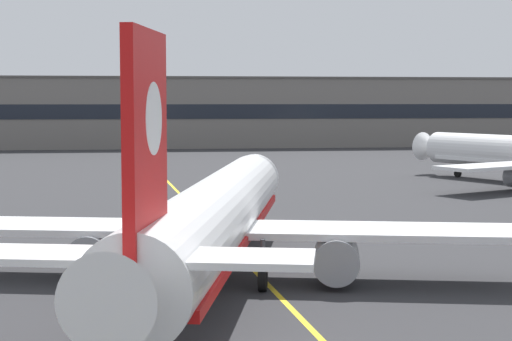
# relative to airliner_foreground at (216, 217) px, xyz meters

# --- Properties ---
(taxiway_centreline) EXTENTS (12.47, 179.61, 0.01)m
(taxiway_centreline) POSITION_rel_airliner_foreground_xyz_m (1.41, 16.30, -3.37)
(taxiway_centreline) COLOR yellow
(taxiway_centreline) RESTS_ON ground
(airliner_foreground) EXTENTS (32.27, 41.08, 11.65)m
(airliner_foreground) POSITION_rel_airliner_foreground_xyz_m (0.00, 0.00, 0.00)
(airliner_foreground) COLOR white
(airliner_foreground) RESTS_ON ground
(safety_cone_by_nose_gear) EXTENTS (0.44, 0.44, 0.55)m
(safety_cone_by_nose_gear) POSITION_rel_airliner_foreground_xyz_m (0.77, 15.72, -3.11)
(safety_cone_by_nose_gear) COLOR orange
(safety_cone_by_nose_gear) RESTS_ON ground
(terminal_building) EXTENTS (162.41, 12.40, 13.96)m
(terminal_building) POSITION_rel_airliner_foreground_xyz_m (-1.06, 125.30, 3.62)
(terminal_building) COLOR slate
(terminal_building) RESTS_ON ground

